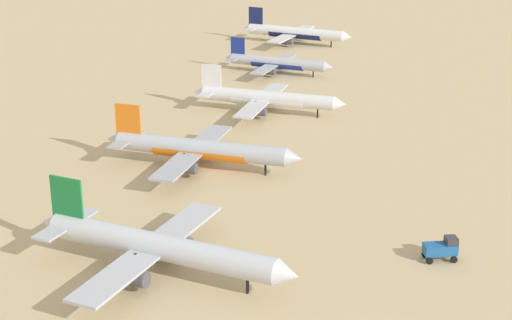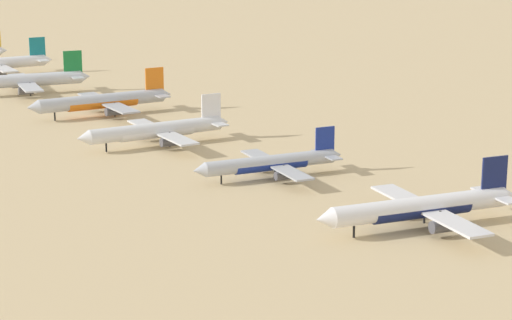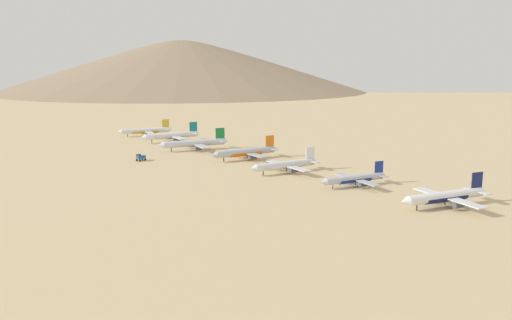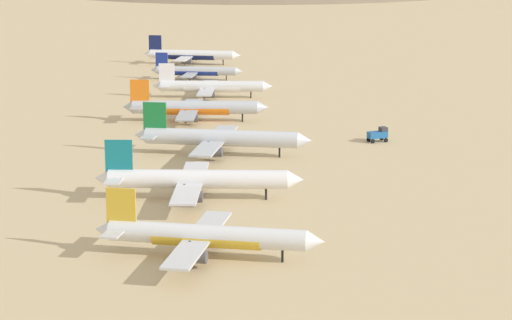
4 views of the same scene
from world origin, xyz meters
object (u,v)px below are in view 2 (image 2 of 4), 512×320
(parked_jet_6, at_px, (422,207))
(parked_jet_2, at_px, (21,81))
(parked_jet_3, at_px, (103,101))
(parked_jet_4, at_px, (157,130))
(parked_jet_5, at_px, (272,163))

(parked_jet_6, bearing_deg, parked_jet_2, -77.94)
(parked_jet_3, xyz_separation_m, parked_jet_4, (-1.12, 41.39, -0.28))
(parked_jet_4, bearing_deg, parked_jet_6, 104.26)
(parked_jet_3, height_order, parked_jet_5, parked_jet_3)
(parked_jet_4, height_order, parked_jet_5, parked_jet_4)
(parked_jet_6, bearing_deg, parked_jet_3, -79.94)
(parked_jet_3, relative_size, parked_jet_5, 1.24)
(parked_jet_4, bearing_deg, parked_jet_5, 106.64)
(parked_jet_2, distance_m, parked_jet_5, 126.09)
(parked_jet_4, bearing_deg, parked_jet_2, -80.08)
(parked_jet_2, bearing_deg, parked_jet_6, 102.06)
(parked_jet_3, height_order, parked_jet_6, parked_jet_3)
(parked_jet_2, relative_size, parked_jet_3, 1.05)
(parked_jet_4, height_order, parked_jet_6, parked_jet_6)
(parked_jet_5, xyz_separation_m, parked_jet_6, (-8.96, 42.08, 0.59))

